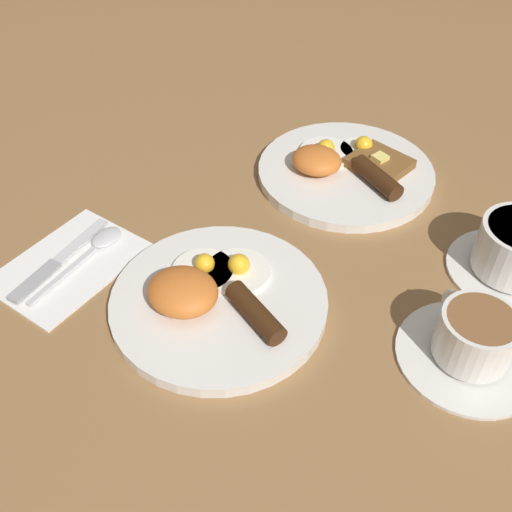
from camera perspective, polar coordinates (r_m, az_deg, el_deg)
The scene contains 7 objects.
ground_plane at distance 0.71m, azimuth -3.52°, elevation -4.76°, with size 3.00×3.00×0.00m, color olive.
breakfast_plate_near at distance 0.70m, azimuth -3.97°, elevation -3.99°, with size 0.25×0.25×0.05m.
breakfast_plate_far at distance 0.90m, azimuth 8.49°, elevation 8.19°, with size 0.26×0.26×0.05m.
teacup_near at distance 0.68m, azimuth 19.97°, elevation -7.66°, with size 0.16×0.16×0.07m.
napkin at distance 0.79m, azimuth -17.38°, elevation -0.72°, with size 0.13×0.18×0.01m, color white.
knife at distance 0.79m, azimuth -18.56°, elevation -0.63°, with size 0.02×0.17×0.01m.
spoon at distance 0.80m, azimuth -14.91°, elevation 0.99°, with size 0.03×0.16×0.01m.
Camera 1 is at (0.26, -0.39, 0.53)m, focal length 42.00 mm.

